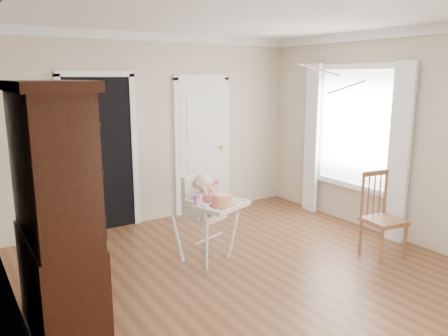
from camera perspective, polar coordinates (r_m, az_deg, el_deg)
floor at (r=4.75m, az=5.30°, el=-14.48°), size 5.00×5.00×0.00m
ceiling at (r=4.30m, az=6.03°, el=19.75°), size 5.00×5.00×0.00m
wall_back at (r=6.45m, az=-8.39°, el=5.02°), size 4.50×0.00×4.50m
wall_left at (r=3.43m, az=-25.21°, el=-2.02°), size 0.00×5.00×5.00m
wall_right at (r=5.98m, az=22.78°, el=3.69°), size 0.00×5.00×5.00m
crown_molding at (r=4.29m, az=6.01°, el=18.96°), size 4.50×5.00×0.12m
doorway at (r=6.15m, az=-15.89°, el=2.09°), size 1.06×0.05×2.22m
closet_door at (r=6.79m, az=-2.84°, el=2.71°), size 0.96×0.09×2.13m
window_right at (r=6.41m, az=16.49°, el=4.06°), size 0.13×1.84×2.30m
high_chair at (r=5.02m, az=-2.39°, el=-5.26°), size 0.77×0.86×1.02m
baby at (r=4.99m, az=-2.62°, el=-3.49°), size 0.34×0.25×0.47m
cake at (r=4.79m, az=-0.23°, el=-4.26°), size 0.29×0.29×0.14m
sippy_cup at (r=4.75m, az=-3.47°, el=-4.33°), size 0.07×0.07×0.18m
china_cabinet at (r=3.72m, az=-21.15°, el=-5.61°), size 0.55×1.23×2.08m
dining_chair at (r=5.50m, az=19.93°, el=-6.13°), size 0.47×0.47×1.01m
streamer at (r=5.29m, az=12.28°, el=12.44°), size 0.31×0.41×0.15m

